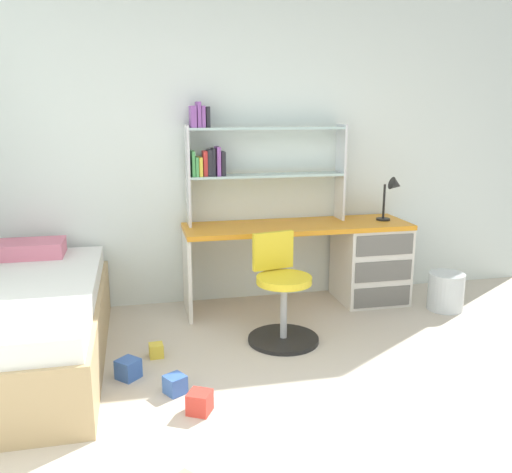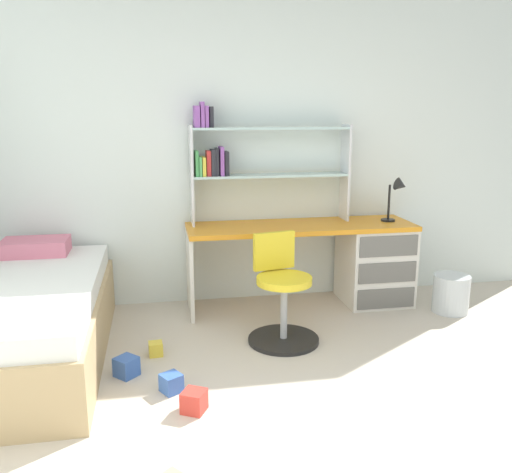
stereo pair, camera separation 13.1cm
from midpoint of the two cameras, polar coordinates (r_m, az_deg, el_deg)
name	(u,v)px [view 2 (the right image)]	position (r m, az deg, el deg)	size (l,w,h in m)	color
room_shell	(73,158)	(3.22, -17.66, 7.90)	(5.62, 6.36, 2.79)	silver
desk	(356,258)	(4.80, 11.28, -2.27)	(1.91, 0.56, 0.72)	orange
bookshelf_hutch	(247,155)	(4.54, -0.09, 8.56)	(1.35, 0.22, 1.00)	silver
desk_lamp	(398,192)	(4.79, 15.51, 4.50)	(0.20, 0.17, 0.38)	black
swivel_chair	(282,300)	(3.96, 3.73, -6.72)	(0.52, 0.52, 0.79)	black
bed_platform	(17,322)	(3.95, -23.00, -8.32)	(1.11, 1.98, 0.68)	tan
waste_bin	(451,294)	(4.86, 20.60, -5.67)	(0.30, 0.30, 0.32)	silver
toy_block_blue_1	(126,367)	(3.62, -12.48, -13.27)	(0.13, 0.13, 0.13)	#3860B7
toy_block_red_2	(194,401)	(3.19, -5.33, -16.92)	(0.12, 0.12, 0.12)	red
toy_block_yellow_3	(156,349)	(3.87, -9.56, -11.61)	(0.09, 0.09, 0.09)	gold
toy_block_blue_5	(171,383)	(3.40, -7.79, -15.07)	(0.11, 0.11, 0.11)	#3860B7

